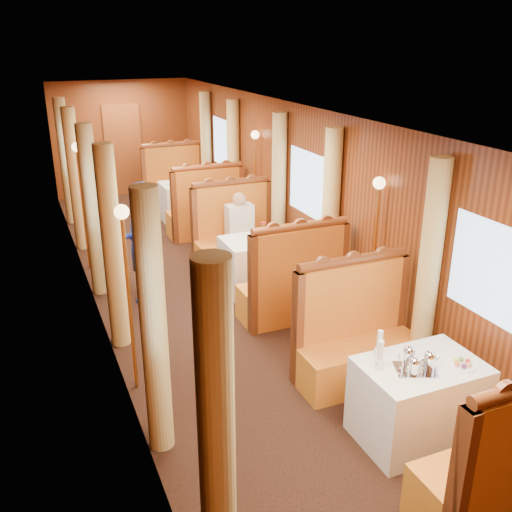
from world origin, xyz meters
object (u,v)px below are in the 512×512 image
table_mid (261,264)px  tea_tray (415,370)px  banquette_mid_aft (235,239)px  banquette_far_fwd (206,213)px  banquette_mid_fwd (293,288)px  teapot_left (414,368)px  table_far (189,202)px  passenger (240,223)px  fruit_plate (462,364)px  teapot_back (409,358)px  teapot_right (429,363)px  banquette_far_aft (175,187)px  banquette_near_fwd (507,472)px  steward (140,242)px  rose_vase_mid (263,227)px  banquette_near_aft (356,343)px  rose_vase_far (187,174)px  table_near (418,401)px

table_mid → tea_tray: size_ratio=3.09×
banquette_mid_aft → banquette_far_fwd: (0.00, 1.47, 0.00)m
banquette_mid_fwd → teapot_left: 2.63m
banquette_mid_aft → table_far: size_ratio=1.28×
passenger → fruit_plate: bearing=-86.2°
table_far → teapot_back: teapot_back is taller
teapot_right → table_far: bearing=96.0°
banquette_mid_aft → banquette_far_aft: size_ratio=1.00×
banquette_near_fwd → table_far: (0.00, 8.01, -0.05)m
fruit_plate → steward: size_ratio=0.14×
banquette_mid_fwd → rose_vase_mid: bearing=88.3°
table_far → banquette_far_aft: banquette_far_aft is taller
table_far → banquette_far_aft: size_ratio=0.78×
banquette_near_aft → rose_vase_far: size_ratio=3.72×
rose_vase_far → passenger: (0.03, -2.72, -0.19)m
fruit_plate → banquette_near_fwd: bearing=-108.9°
banquette_near_aft → passenger: (-0.00, 3.27, 0.32)m
banquette_near_fwd → banquette_mid_aft: size_ratio=1.00×
table_far → teapot_left: bearing=-91.4°
banquette_mid_aft → table_near: bearing=-90.0°
banquette_near_aft → fruit_plate: banquette_near_aft is taller
banquette_near_aft → banquette_mid_fwd: same height
banquette_near_fwd → tea_tray: size_ratio=3.94×
table_near → tea_tray: bearing=-153.3°
fruit_plate → banquette_mid_aft: bearing=93.6°
banquette_mid_fwd → fruit_plate: (0.29, -2.64, 0.35)m
table_far → banquette_mid_aft: bearing=-90.0°
banquette_mid_fwd → fruit_plate: size_ratio=5.82×
fruit_plate → passenger: (-0.29, 4.44, -0.03)m
banquette_far_aft → passenger: bearing=-90.0°
banquette_mid_aft → teapot_left: 4.64m
table_near → banquette_mid_aft: banquette_mid_aft is taller
passenger → table_far: bearing=90.0°
banquette_mid_fwd → rose_vase_mid: 1.12m
teapot_left → table_near: bearing=22.1°
teapot_left → rose_vase_mid: (0.21, 3.60, 0.11)m
table_near → steward: size_ratio=0.64×
table_near → passenger: bearing=90.0°
teapot_right → rose_vase_far: bearing=96.2°
banquette_near_fwd → banquette_near_aft: size_ratio=1.00×
teapot_back → fruit_plate: (0.42, -0.19, -0.05)m
banquette_mid_aft → teapot_left: size_ratio=8.57×
passenger → teapot_right: bearing=-90.2°
fruit_plate → banquette_far_fwd: bearing=92.7°
teapot_right → banquette_mid_aft: bearing=95.9°
rose_vase_far → banquette_mid_fwd: bearing=-89.6°
banquette_near_fwd → banquette_far_aft: same height
teapot_left → rose_vase_far: bearing=80.1°
rose_vase_mid → banquette_far_fwd: bearing=90.7°
banquette_near_aft → passenger: banquette_near_aft is taller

